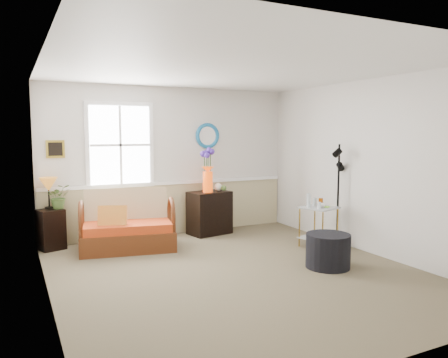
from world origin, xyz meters
name	(u,v)px	position (x,y,z in m)	size (l,w,h in m)	color
floor	(237,273)	(0.00, 0.00, 0.00)	(4.50, 5.00, 0.01)	brown
ceiling	(237,68)	(0.00, 0.00, 2.60)	(4.50, 5.00, 0.01)	white
walls	(237,173)	(0.00, 0.00, 1.30)	(4.51, 5.01, 2.60)	silver
wainscot	(172,209)	(0.00, 2.48, 0.45)	(4.46, 0.02, 0.90)	tan
chair_rail	(172,183)	(0.00, 2.47, 0.92)	(4.46, 0.04, 0.06)	white
window	(120,145)	(-0.90, 2.47, 1.60)	(1.14, 0.06, 1.44)	white
picture	(55,149)	(-1.92, 2.48, 1.55)	(0.28, 0.03, 0.28)	gold
mirror	(207,136)	(0.70, 2.48, 1.75)	(0.47, 0.47, 0.07)	teal
loveseat	(127,220)	(-0.98, 1.75, 0.46)	(1.41, 0.80, 0.92)	#541F0C
throw_pillow	(112,219)	(-1.23, 1.66, 0.51)	(0.42, 0.11, 0.42)	#E05E0B
lamp_stand	(51,229)	(-2.05, 2.30, 0.31)	(0.35, 0.35, 0.63)	black
table_lamp	(49,193)	(-2.05, 2.33, 0.87)	(0.27, 0.27, 0.50)	#BD6F21
potted_plant	(59,199)	(-1.91, 2.32, 0.77)	(0.34, 0.38, 0.30)	#44642C
cabinet	(209,213)	(0.59, 2.16, 0.38)	(0.71, 0.46, 0.76)	black
flower_vase	(208,171)	(0.54, 2.11, 1.14)	(0.22, 0.22, 0.76)	#D13D08
side_table	(318,227)	(1.78, 0.58, 0.32)	(0.50, 0.50, 0.64)	gold
tabletop_items	(316,200)	(1.75, 0.62, 0.75)	(0.36, 0.36, 0.22)	silver
floor_lamp	(338,195)	(2.10, 0.51, 0.81)	(0.24, 0.24, 1.63)	black
ottoman	(328,251)	(1.21, -0.34, 0.23)	(0.59, 0.59, 0.46)	black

